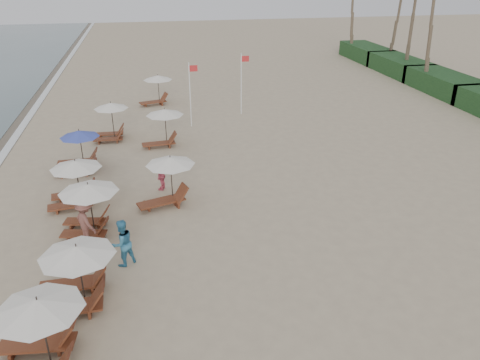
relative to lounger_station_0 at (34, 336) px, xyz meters
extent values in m
plane|color=tan|center=(6.25, 2.64, -1.09)|extent=(160.00, 160.00, 0.00)
cube|color=#193D1C|center=(28.25, 24.64, -0.29)|extent=(3.20, 8.00, 1.60)
cube|color=#193D1C|center=(28.25, 32.14, -0.29)|extent=(3.20, 8.00, 1.60)
cube|color=#193D1C|center=(28.25, 39.64, -0.29)|extent=(3.20, 8.00, 1.60)
cylinder|color=brown|center=(27.35, 25.84, 4.21)|extent=(0.36, 0.36, 10.60)
cylinder|color=brown|center=(28.25, 31.04, 4.61)|extent=(0.36, 0.36, 11.40)
cylinder|color=brown|center=(29.15, 36.24, 3.41)|extent=(0.36, 0.36, 9.00)
cylinder|color=brown|center=(27.35, 41.44, 3.81)|extent=(0.36, 0.36, 9.80)
cylinder|color=black|center=(0.27, 0.00, 0.00)|extent=(0.05, 0.05, 2.18)
cone|color=silver|center=(0.27, 0.00, 0.99)|extent=(2.38, 2.38, 0.35)
cylinder|color=black|center=(0.93, 2.60, -0.07)|extent=(0.05, 0.05, 2.05)
cone|color=silver|center=(0.93, 2.60, 0.86)|extent=(2.41, 2.41, 0.35)
cylinder|color=black|center=(0.90, 7.06, -0.04)|extent=(0.05, 0.05, 2.10)
cone|color=silver|center=(0.90, 7.06, 0.91)|extent=(2.39, 2.39, 0.35)
cylinder|color=black|center=(0.12, 9.73, -0.06)|extent=(0.05, 0.05, 2.06)
cone|color=silver|center=(0.12, 9.73, 0.87)|extent=(2.28, 2.28, 0.35)
cylinder|color=black|center=(-0.11, 13.71, -0.02)|extent=(0.05, 0.05, 2.15)
cone|color=#3A4AAE|center=(-0.11, 13.71, 0.96)|extent=(2.03, 2.03, 0.35)
cylinder|color=black|center=(1.29, 18.29, 0.05)|extent=(0.05, 0.05, 2.28)
cone|color=silver|center=(1.29, 18.29, 1.09)|extent=(2.08, 2.08, 0.35)
cylinder|color=black|center=(4.27, 9.10, -0.02)|extent=(0.05, 0.05, 2.15)
cone|color=silver|center=(4.27, 9.10, 0.96)|extent=(2.24, 2.24, 0.35)
cylinder|color=black|center=(4.45, 16.71, -0.02)|extent=(0.05, 0.05, 2.15)
cone|color=silver|center=(4.45, 16.71, 0.96)|extent=(2.24, 2.24, 0.35)
cylinder|color=black|center=(4.44, 26.02, -0.02)|extent=(0.05, 0.05, 2.15)
cone|color=silver|center=(4.44, 26.02, 0.96)|extent=(2.24, 2.24, 0.35)
imported|color=teal|center=(2.17, 4.47, -0.18)|extent=(1.12, 1.06, 1.82)
imported|color=brown|center=(0.72, 6.34, -0.18)|extent=(1.23, 1.35, 1.82)
imported|color=#D05369|center=(3.87, 10.51, -0.35)|extent=(0.69, 0.94, 1.49)
cylinder|color=silver|center=(6.30, 19.94, 1.05)|extent=(0.08, 0.08, 4.29)
cube|color=red|center=(6.58, 19.94, 2.80)|extent=(0.55, 0.02, 0.40)
cylinder|color=silver|center=(10.19, 22.09, 1.09)|extent=(0.08, 0.08, 4.37)
cube|color=red|center=(10.47, 22.09, 2.88)|extent=(0.55, 0.02, 0.40)
camera|label=1|loc=(3.49, -10.45, 9.04)|focal=35.06mm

